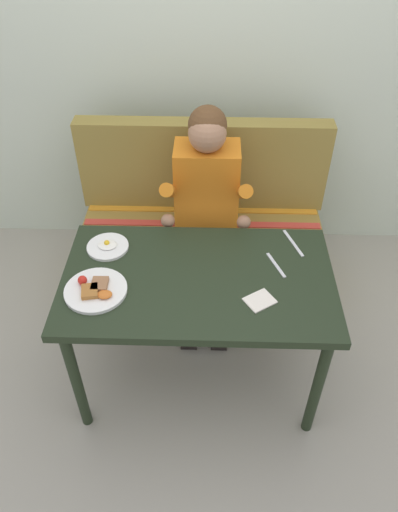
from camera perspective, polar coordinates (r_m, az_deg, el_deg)
name	(u,v)px	position (r m, az deg, el deg)	size (l,w,h in m)	color
ground_plane	(198,374)	(2.70, -0.10, -13.66)	(8.00, 8.00, 0.00)	#9E998A
back_wall	(205,44)	(2.95, 0.71, 23.55)	(4.40, 0.10, 2.60)	beige
table	(198,290)	(2.20, -0.12, -4.01)	(1.20, 0.70, 0.73)	black
couch	(202,237)	(2.97, 0.35, 2.28)	(1.44, 0.56, 1.00)	olive
person	(206,198)	(2.59, 0.87, 6.83)	(0.45, 0.61, 1.21)	orange
plate_breakfast	(95,290)	(2.11, -12.03, -3.88)	(0.27, 0.27, 0.05)	white
plate_eggs	(108,246)	(2.32, -10.64, 1.11)	(0.20, 0.20, 0.04)	white
napkin	(260,301)	(2.05, 7.13, -5.20)	(0.12, 0.10, 0.01)	silver
fork	(276,265)	(2.22, 9.01, -1.06)	(0.01, 0.17, 0.01)	silver
knife	(293,243)	(2.35, 10.97, 1.50)	(0.01, 0.20, 0.01)	silver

